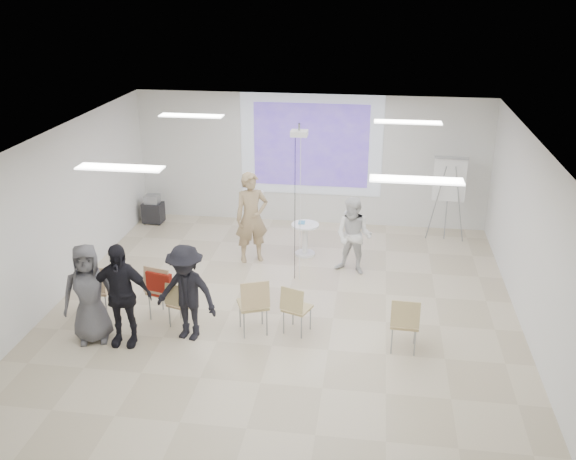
# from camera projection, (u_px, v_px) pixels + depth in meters

# --- Properties ---
(floor) EXTENTS (8.00, 9.00, 0.10)m
(floor) POSITION_uv_depth(u_px,v_px,m) (281.00, 317.00, 11.02)
(floor) COLOR beige
(floor) RESTS_ON ground
(ceiling) EXTENTS (8.00, 9.00, 0.10)m
(ceiling) POSITION_uv_depth(u_px,v_px,m) (281.00, 141.00, 9.87)
(ceiling) COLOR white
(ceiling) RESTS_ON wall_back
(wall_back) EXTENTS (8.00, 0.10, 3.00)m
(wall_back) POSITION_uv_depth(u_px,v_px,m) (311.00, 159.00, 14.63)
(wall_back) COLOR silver
(wall_back) RESTS_ON floor
(wall_left) EXTENTS (0.10, 9.00, 3.00)m
(wall_left) POSITION_uv_depth(u_px,v_px,m) (48.00, 221.00, 10.97)
(wall_left) COLOR silver
(wall_left) RESTS_ON floor
(wall_right) EXTENTS (0.10, 9.00, 3.00)m
(wall_right) POSITION_uv_depth(u_px,v_px,m) (540.00, 248.00, 9.92)
(wall_right) COLOR silver
(wall_right) RESTS_ON floor
(projection_halo) EXTENTS (3.20, 0.01, 2.30)m
(projection_halo) POSITION_uv_depth(u_px,v_px,m) (311.00, 145.00, 14.44)
(projection_halo) COLOR silver
(projection_halo) RESTS_ON wall_back
(projection_image) EXTENTS (2.60, 0.01, 1.90)m
(projection_image) POSITION_uv_depth(u_px,v_px,m) (311.00, 145.00, 14.42)
(projection_image) COLOR #5034B3
(projection_image) RESTS_ON wall_back
(pedestal_table) EXTENTS (0.59, 0.59, 0.70)m
(pedestal_table) POSITION_uv_depth(u_px,v_px,m) (305.00, 237.00, 13.21)
(pedestal_table) COLOR white
(pedestal_table) RESTS_ON floor
(player_left) EXTENTS (0.91, 0.80, 2.10)m
(player_left) POSITION_uv_depth(u_px,v_px,m) (252.00, 212.00, 12.72)
(player_left) COLOR tan
(player_left) RESTS_ON floor
(player_right) EXTENTS (0.97, 0.87, 1.69)m
(player_right) POSITION_uv_depth(u_px,v_px,m) (354.00, 232.00, 12.27)
(player_right) COLOR white
(player_right) RESTS_ON floor
(controller_left) EXTENTS (0.09, 0.13, 0.04)m
(controller_left) POSITION_uv_depth(u_px,v_px,m) (262.00, 192.00, 12.81)
(controller_left) COLOR silver
(controller_left) RESTS_ON player_left
(controller_right) EXTENTS (0.08, 0.14, 0.04)m
(controller_right) POSITION_uv_depth(u_px,v_px,m) (346.00, 213.00, 12.41)
(controller_right) COLOR silver
(controller_right) RESTS_ON player_right
(chair_far_left) EXTENTS (0.50, 0.53, 0.97)m
(chair_far_left) POSITION_uv_depth(u_px,v_px,m) (95.00, 287.00, 10.72)
(chair_far_left) COLOR tan
(chair_far_left) RESTS_ON floor
(chair_left_mid) EXTENTS (0.58, 0.60, 1.00)m
(chair_left_mid) POSITION_uv_depth(u_px,v_px,m) (161.00, 288.00, 10.65)
(chair_left_mid) COLOR tan
(chair_left_mid) RESTS_ON floor
(chair_left_inner) EXTENTS (0.48, 0.50, 0.81)m
(chair_left_inner) POSITION_uv_depth(u_px,v_px,m) (179.00, 301.00, 10.45)
(chair_left_inner) COLOR tan
(chair_left_inner) RESTS_ON floor
(chair_center) EXTENTS (0.61, 0.63, 0.98)m
(chair_center) POSITION_uv_depth(u_px,v_px,m) (254.00, 302.00, 10.21)
(chair_center) COLOR tan
(chair_center) RESTS_ON floor
(chair_right_inner) EXTENTS (0.52, 0.54, 0.85)m
(chair_right_inner) POSITION_uv_depth(u_px,v_px,m) (295.00, 306.00, 10.24)
(chair_right_inner) COLOR tan
(chair_right_inner) RESTS_ON floor
(chair_right_far) EXTENTS (0.45, 0.48, 0.93)m
(chair_right_far) POSITION_uv_depth(u_px,v_px,m) (405.00, 320.00, 9.73)
(chair_right_far) COLOR tan
(chair_right_far) RESTS_ON floor
(red_jacket) EXTENTS (0.46, 0.21, 0.42)m
(red_jacket) POSITION_uv_depth(u_px,v_px,m) (159.00, 284.00, 10.47)
(red_jacket) COLOR #A62114
(red_jacket) RESTS_ON chair_left_mid
(laptop) EXTENTS (0.35, 0.30, 0.02)m
(laptop) POSITION_uv_depth(u_px,v_px,m) (182.00, 301.00, 10.54)
(laptop) COLOR black
(laptop) RESTS_ON chair_left_inner
(audience_left) EXTENTS (1.15, 0.72, 1.94)m
(audience_left) POSITION_uv_depth(u_px,v_px,m) (119.00, 288.00, 9.82)
(audience_left) COLOR black
(audience_left) RESTS_ON floor
(audience_mid) EXTENTS (1.29, 0.89, 1.81)m
(audience_mid) POSITION_uv_depth(u_px,v_px,m) (186.00, 287.00, 9.99)
(audience_mid) COLOR black
(audience_mid) RESTS_ON floor
(audience_outer) EXTENTS (1.04, 0.85, 1.83)m
(audience_outer) POSITION_uv_depth(u_px,v_px,m) (88.00, 288.00, 9.93)
(audience_outer) COLOR #58585D
(audience_outer) RESTS_ON floor
(flipchart_easel) EXTENTS (0.81, 0.62, 1.88)m
(flipchart_easel) POSITION_uv_depth(u_px,v_px,m) (450.00, 180.00, 13.58)
(flipchart_easel) COLOR gray
(flipchart_easel) RESTS_ON floor
(av_cart) EXTENTS (0.47, 0.38, 0.68)m
(av_cart) POSITION_uv_depth(u_px,v_px,m) (153.00, 210.00, 14.96)
(av_cart) COLOR black
(av_cart) RESTS_ON floor
(ceiling_projector) EXTENTS (0.30, 0.25, 3.00)m
(ceiling_projector) POSITION_uv_depth(u_px,v_px,m) (299.00, 141.00, 11.36)
(ceiling_projector) COLOR white
(ceiling_projector) RESTS_ON ceiling
(fluor_panel_nw) EXTENTS (1.20, 0.30, 0.02)m
(fluor_panel_nw) POSITION_uv_depth(u_px,v_px,m) (191.00, 116.00, 12.00)
(fluor_panel_nw) COLOR white
(fluor_panel_nw) RESTS_ON ceiling
(fluor_panel_ne) EXTENTS (1.20, 0.30, 0.02)m
(fluor_panel_ne) POSITION_uv_depth(u_px,v_px,m) (408.00, 122.00, 11.48)
(fluor_panel_ne) COLOR white
(fluor_panel_ne) RESTS_ON ceiling
(fluor_panel_sw) EXTENTS (1.20, 0.30, 0.02)m
(fluor_panel_sw) POSITION_uv_depth(u_px,v_px,m) (120.00, 168.00, 8.78)
(fluor_panel_sw) COLOR white
(fluor_panel_sw) RESTS_ON ceiling
(fluor_panel_se) EXTENTS (1.20, 0.30, 0.02)m
(fluor_panel_se) POSITION_uv_depth(u_px,v_px,m) (416.00, 180.00, 8.26)
(fluor_panel_se) COLOR white
(fluor_panel_se) RESTS_ON ceiling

